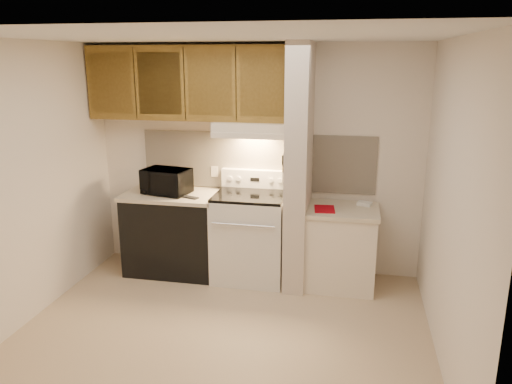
# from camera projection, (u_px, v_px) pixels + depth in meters

# --- Properties ---
(floor) EXTENTS (3.60, 3.60, 0.00)m
(floor) POSITION_uv_depth(u_px,v_px,m) (224.00, 331.00, 4.42)
(floor) COLOR #CBB08E
(floor) RESTS_ON ground
(ceiling) EXTENTS (3.60, 3.60, 0.00)m
(ceiling) POSITION_uv_depth(u_px,v_px,m) (218.00, 36.00, 3.78)
(ceiling) COLOR white
(ceiling) RESTS_ON wall_back
(wall_back) EXTENTS (3.60, 2.50, 0.02)m
(wall_back) POSITION_uv_depth(u_px,v_px,m) (257.00, 160.00, 5.52)
(wall_back) COLOR white
(wall_back) RESTS_ON floor
(wall_left) EXTENTS (0.02, 3.00, 2.50)m
(wall_left) POSITION_uv_depth(u_px,v_px,m) (26.00, 184.00, 4.44)
(wall_left) COLOR white
(wall_left) RESTS_ON floor
(wall_right) EXTENTS (0.02, 3.00, 2.50)m
(wall_right) POSITION_uv_depth(u_px,v_px,m) (452.00, 207.00, 3.76)
(wall_right) COLOR white
(wall_right) RESTS_ON floor
(backsplash) EXTENTS (2.60, 0.02, 0.63)m
(backsplash) POSITION_uv_depth(u_px,v_px,m) (256.00, 161.00, 5.51)
(backsplash) COLOR beige
(backsplash) RESTS_ON wall_back
(range_body) EXTENTS (0.76, 0.65, 0.92)m
(range_body) POSITION_uv_depth(u_px,v_px,m) (250.00, 238.00, 5.40)
(range_body) COLOR silver
(range_body) RESTS_ON floor
(oven_window) EXTENTS (0.50, 0.01, 0.30)m
(oven_window) POSITION_uv_depth(u_px,v_px,m) (244.00, 244.00, 5.09)
(oven_window) COLOR black
(oven_window) RESTS_ON range_body
(oven_handle) EXTENTS (0.65, 0.02, 0.02)m
(oven_handle) POSITION_uv_depth(u_px,v_px,m) (243.00, 225.00, 5.00)
(oven_handle) COLOR silver
(oven_handle) RESTS_ON range_body
(cooktop) EXTENTS (0.74, 0.64, 0.03)m
(cooktop) POSITION_uv_depth(u_px,v_px,m) (250.00, 195.00, 5.28)
(cooktop) COLOR black
(cooktop) RESTS_ON range_body
(range_backguard) EXTENTS (0.76, 0.08, 0.20)m
(range_backguard) POSITION_uv_depth(u_px,v_px,m) (256.00, 179.00, 5.52)
(range_backguard) COLOR silver
(range_backguard) RESTS_ON range_body
(range_display) EXTENTS (0.10, 0.01, 0.04)m
(range_display) POSITION_uv_depth(u_px,v_px,m) (255.00, 179.00, 5.48)
(range_display) COLOR black
(range_display) RESTS_ON range_backguard
(range_knob_left_outer) EXTENTS (0.05, 0.02, 0.05)m
(range_knob_left_outer) POSITION_uv_depth(u_px,v_px,m) (230.00, 178.00, 5.53)
(range_knob_left_outer) COLOR silver
(range_knob_left_outer) RESTS_ON range_backguard
(range_knob_left_inner) EXTENTS (0.05, 0.02, 0.05)m
(range_knob_left_inner) POSITION_uv_depth(u_px,v_px,m) (239.00, 179.00, 5.51)
(range_knob_left_inner) COLOR silver
(range_knob_left_inner) RESTS_ON range_backguard
(range_knob_right_inner) EXTENTS (0.05, 0.02, 0.05)m
(range_knob_right_inner) POSITION_uv_depth(u_px,v_px,m) (271.00, 180.00, 5.44)
(range_knob_right_inner) COLOR silver
(range_knob_right_inner) RESTS_ON range_backguard
(range_knob_right_outer) EXTENTS (0.05, 0.02, 0.05)m
(range_knob_right_outer) POSITION_uv_depth(u_px,v_px,m) (280.00, 181.00, 5.42)
(range_knob_right_outer) COLOR silver
(range_knob_right_outer) RESTS_ON range_backguard
(dishwasher_front) EXTENTS (1.00, 0.63, 0.87)m
(dishwasher_front) POSITION_uv_depth(u_px,v_px,m) (174.00, 234.00, 5.58)
(dishwasher_front) COLOR black
(dishwasher_front) RESTS_ON floor
(left_countertop) EXTENTS (1.04, 0.67, 0.04)m
(left_countertop) POSITION_uv_depth(u_px,v_px,m) (172.00, 195.00, 5.46)
(left_countertop) COLOR beige
(left_countertop) RESTS_ON dishwasher_front
(spoon_rest) EXTENTS (0.21, 0.13, 0.01)m
(spoon_rest) POSITION_uv_depth(u_px,v_px,m) (190.00, 197.00, 5.27)
(spoon_rest) COLOR black
(spoon_rest) RESTS_ON left_countertop
(teal_jar) EXTENTS (0.13, 0.13, 0.11)m
(teal_jar) POSITION_uv_depth(u_px,v_px,m) (150.00, 182.00, 5.72)
(teal_jar) COLOR #2E6165
(teal_jar) RESTS_ON left_countertop
(outlet) EXTENTS (0.08, 0.01, 0.12)m
(outlet) POSITION_uv_depth(u_px,v_px,m) (215.00, 172.00, 5.63)
(outlet) COLOR #EEDFC9
(outlet) RESTS_ON backsplash
(microwave) EXTENTS (0.54, 0.42, 0.27)m
(microwave) POSITION_uv_depth(u_px,v_px,m) (166.00, 181.00, 5.41)
(microwave) COLOR black
(microwave) RESTS_ON left_countertop
(partition_pillar) EXTENTS (0.22, 0.70, 2.50)m
(partition_pillar) POSITION_uv_depth(u_px,v_px,m) (299.00, 168.00, 5.09)
(partition_pillar) COLOR beige
(partition_pillar) RESTS_ON floor
(pillar_trim) EXTENTS (0.01, 0.70, 0.04)m
(pillar_trim) POSITION_uv_depth(u_px,v_px,m) (288.00, 163.00, 5.10)
(pillar_trim) COLOR brown
(pillar_trim) RESTS_ON partition_pillar
(knife_strip) EXTENTS (0.02, 0.42, 0.04)m
(knife_strip) POSITION_uv_depth(u_px,v_px,m) (286.00, 162.00, 5.05)
(knife_strip) COLOR black
(knife_strip) RESTS_ON partition_pillar
(knife_blade_a) EXTENTS (0.01, 0.03, 0.16)m
(knife_blade_a) POSITION_uv_depth(u_px,v_px,m) (283.00, 175.00, 4.93)
(knife_blade_a) COLOR silver
(knife_blade_a) RESTS_ON knife_strip
(knife_handle_a) EXTENTS (0.02, 0.02, 0.10)m
(knife_handle_a) POSITION_uv_depth(u_px,v_px,m) (283.00, 160.00, 4.88)
(knife_handle_a) COLOR black
(knife_handle_a) RESTS_ON knife_strip
(knife_blade_b) EXTENTS (0.01, 0.04, 0.18)m
(knife_blade_b) POSITION_uv_depth(u_px,v_px,m) (284.00, 175.00, 5.00)
(knife_blade_b) COLOR silver
(knife_blade_b) RESTS_ON knife_strip
(knife_handle_b) EXTENTS (0.02, 0.02, 0.10)m
(knife_handle_b) POSITION_uv_depth(u_px,v_px,m) (284.00, 159.00, 4.97)
(knife_handle_b) COLOR black
(knife_handle_b) RESTS_ON knife_strip
(knife_blade_c) EXTENTS (0.01, 0.04, 0.20)m
(knife_blade_c) POSITION_uv_depth(u_px,v_px,m) (285.00, 173.00, 5.10)
(knife_blade_c) COLOR silver
(knife_blade_c) RESTS_ON knife_strip
(knife_handle_c) EXTENTS (0.02, 0.02, 0.10)m
(knife_handle_c) POSITION_uv_depth(u_px,v_px,m) (285.00, 157.00, 5.03)
(knife_handle_c) COLOR black
(knife_handle_c) RESTS_ON knife_strip
(knife_blade_d) EXTENTS (0.01, 0.04, 0.16)m
(knife_blade_d) POSITION_uv_depth(u_px,v_px,m) (286.00, 170.00, 5.16)
(knife_blade_d) COLOR silver
(knife_blade_d) RESTS_ON knife_strip
(knife_handle_d) EXTENTS (0.02, 0.02, 0.10)m
(knife_handle_d) POSITION_uv_depth(u_px,v_px,m) (286.00, 156.00, 5.12)
(knife_handle_d) COLOR black
(knife_handle_d) RESTS_ON knife_strip
(knife_blade_e) EXTENTS (0.01, 0.04, 0.18)m
(knife_blade_e) POSITION_uv_depth(u_px,v_px,m) (287.00, 170.00, 5.22)
(knife_blade_e) COLOR silver
(knife_blade_e) RESTS_ON knife_strip
(knife_handle_e) EXTENTS (0.02, 0.02, 0.10)m
(knife_handle_e) POSITION_uv_depth(u_px,v_px,m) (288.00, 154.00, 5.20)
(knife_handle_e) COLOR black
(knife_handle_e) RESTS_ON knife_strip
(oven_mitt) EXTENTS (0.03, 0.10, 0.25)m
(oven_mitt) POSITION_uv_depth(u_px,v_px,m) (288.00, 175.00, 5.31)
(oven_mitt) COLOR slate
(oven_mitt) RESTS_ON partition_pillar
(right_cab_base) EXTENTS (0.70, 0.60, 0.81)m
(right_cab_base) POSITION_uv_depth(u_px,v_px,m) (341.00, 249.00, 5.22)
(right_cab_base) COLOR #EEDFC9
(right_cab_base) RESTS_ON floor
(right_countertop) EXTENTS (0.74, 0.64, 0.04)m
(right_countertop) POSITION_uv_depth(u_px,v_px,m) (343.00, 210.00, 5.11)
(right_countertop) COLOR beige
(right_countertop) RESTS_ON right_cab_base
(red_folder) EXTENTS (0.23, 0.29, 0.01)m
(red_folder) POSITION_uv_depth(u_px,v_px,m) (325.00, 209.00, 5.07)
(red_folder) COLOR #A80410
(red_folder) RESTS_ON right_countertop
(white_box) EXTENTS (0.17, 0.14, 0.04)m
(white_box) POSITION_uv_depth(u_px,v_px,m) (365.00, 204.00, 5.21)
(white_box) COLOR white
(white_box) RESTS_ON right_countertop
(range_hood) EXTENTS (0.78, 0.44, 0.15)m
(range_hood) POSITION_uv_depth(u_px,v_px,m) (253.00, 129.00, 5.22)
(range_hood) COLOR #EEDFC9
(range_hood) RESTS_ON upper_cabinets
(hood_lip) EXTENTS (0.78, 0.04, 0.06)m
(hood_lip) POSITION_uv_depth(u_px,v_px,m) (248.00, 136.00, 5.03)
(hood_lip) COLOR #EEDFC9
(hood_lip) RESTS_ON range_hood
(upper_cabinets) EXTENTS (2.18, 0.33, 0.77)m
(upper_cabinets) POSITION_uv_depth(u_px,v_px,m) (190.00, 83.00, 5.27)
(upper_cabinets) COLOR brown
(upper_cabinets) RESTS_ON wall_back
(cab_door_a) EXTENTS (0.46, 0.01, 0.63)m
(cab_door_a) POSITION_uv_depth(u_px,v_px,m) (111.00, 83.00, 5.27)
(cab_door_a) COLOR brown
(cab_door_a) RESTS_ON upper_cabinets
(cab_gap_a) EXTENTS (0.01, 0.01, 0.73)m
(cab_gap_a) POSITION_uv_depth(u_px,v_px,m) (135.00, 83.00, 5.22)
(cab_gap_a) COLOR black
(cab_gap_a) RESTS_ON upper_cabinets
(cab_door_b) EXTENTS (0.46, 0.01, 0.63)m
(cab_door_b) POSITION_uv_depth(u_px,v_px,m) (159.00, 83.00, 5.17)
(cab_door_b) COLOR brown
(cab_door_b) RESTS_ON upper_cabinets
(cab_gap_b) EXTENTS (0.01, 0.01, 0.73)m
(cab_gap_b) POSITION_uv_depth(u_px,v_px,m) (184.00, 84.00, 5.12)
(cab_gap_b) COLOR black
(cab_gap_b) RESTS_ON upper_cabinets
(cab_door_c) EXTENTS (0.46, 0.01, 0.63)m
(cab_door_c) POSITION_uv_depth(u_px,v_px,m) (210.00, 84.00, 5.07)
(cab_door_c) COLOR brown
(cab_door_c) RESTS_ON upper_cabinets
(cab_gap_c) EXTENTS (0.01, 0.01, 0.73)m
(cab_gap_c) POSITION_uv_depth(u_px,v_px,m) (236.00, 84.00, 5.01)
(cab_gap_c) COLOR black
(cab_gap_c) RESTS_ON upper_cabinets
(cab_door_d) EXTENTS (0.46, 0.01, 0.63)m
(cab_door_d) POSITION_uv_depth(u_px,v_px,m) (263.00, 85.00, 4.96)
(cab_door_d) COLOR brown
(cab_door_d) RESTS_ON upper_cabinets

